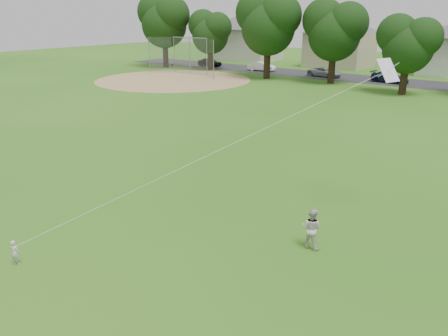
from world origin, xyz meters
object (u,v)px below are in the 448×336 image
Objects in this scene: kite at (213,153)px; older_boy at (311,228)px; toddler at (15,252)px; baseball_backstop at (187,56)px.

older_boy is at bearing 22.81° from kite.
toddler is at bearing 42.51° from older_boy.
older_boy is at bearing -43.04° from baseball_backstop.
older_boy is 0.10× the size of kite.
baseball_backstop is at bearing -44.04° from older_boy.
kite is (3.75, 5.19, 2.64)m from toddler.
toddler is 9.43m from older_boy.
baseball_backstop is (-28.89, 31.16, -0.82)m from kite.
baseball_backstop is at bearing 132.84° from kite.
kite is at bearing -148.99° from toddler.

